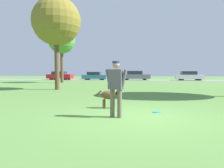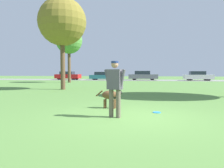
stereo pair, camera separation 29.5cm
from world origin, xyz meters
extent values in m
plane|color=#56843D|center=(0.00, 0.00, 0.00)|extent=(120.00, 120.00, 0.00)
cube|color=gray|center=(0.00, 28.40, 0.01)|extent=(120.00, 6.00, 0.01)
cylinder|color=#665B4C|center=(-0.44, -0.18, 0.40)|extent=(0.16, 0.16, 0.79)
cylinder|color=#665B4C|center=(-0.66, -0.11, 0.40)|extent=(0.16, 0.16, 0.79)
cube|color=#514C56|center=(-0.55, -0.15, 1.07)|extent=(0.46, 0.34, 0.56)
cylinder|color=#514C56|center=(-0.33, -0.22, 1.07)|extent=(0.22, 0.15, 0.57)
cylinder|color=#514C56|center=(-0.77, -0.07, 1.07)|extent=(0.22, 0.15, 0.57)
sphere|color=#A87A5B|center=(-0.55, -0.15, 1.49)|extent=(0.25, 0.25, 0.20)
cylinder|color=navy|center=(-0.55, -0.15, 1.56)|extent=(0.26, 0.26, 0.05)
ellipsoid|color=brown|center=(-0.98, 1.38, 0.47)|extent=(0.57, 0.33, 0.31)
ellipsoid|color=black|center=(-0.82, 1.37, 0.42)|extent=(0.18, 0.22, 0.17)
sphere|color=black|center=(-0.63, 1.37, 0.56)|extent=(0.19, 0.19, 0.18)
cylinder|color=brown|center=(-0.80, 1.46, 0.16)|extent=(0.07, 0.07, 0.32)
cylinder|color=brown|center=(-0.80, 1.29, 0.16)|extent=(0.07, 0.07, 0.32)
cylinder|color=brown|center=(-1.15, 1.47, 0.16)|extent=(0.07, 0.07, 0.32)
cylinder|color=brown|center=(-1.15, 1.30, 0.16)|extent=(0.07, 0.07, 0.32)
cylinder|color=brown|center=(-1.36, 1.39, 0.52)|extent=(0.26, 0.06, 0.23)
cylinder|color=#268CE5|center=(0.64, 0.77, 0.01)|extent=(0.25, 0.25, 0.02)
torus|color=#268CE5|center=(0.64, 0.77, 0.01)|extent=(0.25, 0.25, 0.02)
cylinder|color=brown|center=(-5.89, 8.93, 1.81)|extent=(0.33, 0.33, 3.61)
sphere|color=olive|center=(-5.89, 8.93, 4.92)|extent=(3.47, 3.47, 3.47)
cylinder|color=brown|center=(-9.32, 19.11, 1.94)|extent=(0.36, 0.36, 3.89)
sphere|color=#4C8938|center=(-9.32, 19.11, 5.09)|extent=(3.20, 3.20, 3.20)
cube|color=red|center=(-13.01, 28.06, 0.57)|extent=(4.18, 1.85, 0.67)
cube|color=#232D38|center=(-13.13, 28.06, 1.14)|extent=(2.20, 1.52, 0.46)
cylinder|color=black|center=(-11.75, 28.70, 0.34)|extent=(0.69, 0.23, 0.68)
cylinder|color=black|center=(-11.82, 27.29, 0.34)|extent=(0.69, 0.23, 0.68)
cylinder|color=black|center=(-14.21, 28.82, 0.34)|extent=(0.69, 0.23, 0.68)
cylinder|color=black|center=(-14.27, 27.41, 0.34)|extent=(0.69, 0.23, 0.68)
cube|color=teal|center=(-7.29, 28.50, 0.50)|extent=(3.99, 1.80, 0.61)
cube|color=#232D38|center=(-7.41, 28.50, 1.06)|extent=(2.08, 1.54, 0.50)
cylinder|color=black|center=(-6.09, 29.28, 0.29)|extent=(0.57, 0.20, 0.57)
cylinder|color=black|center=(-6.10, 27.72, 0.29)|extent=(0.57, 0.20, 0.57)
cylinder|color=black|center=(-8.49, 29.28, 0.29)|extent=(0.57, 0.20, 0.57)
cylinder|color=black|center=(-8.49, 27.73, 0.29)|extent=(0.57, 0.20, 0.57)
cube|color=slate|center=(-0.69, 28.67, 0.58)|extent=(4.58, 1.81, 0.68)
cube|color=#232D38|center=(-0.82, 28.67, 1.19)|extent=(2.39, 1.53, 0.54)
cylinder|color=black|center=(0.67, 29.44, 0.34)|extent=(0.67, 0.21, 0.67)
cylinder|color=black|center=(0.69, 27.94, 0.34)|extent=(0.67, 0.21, 0.67)
cylinder|color=black|center=(-2.06, 29.40, 0.34)|extent=(0.67, 0.21, 0.67)
cylinder|color=black|center=(-2.04, 27.90, 0.34)|extent=(0.67, 0.21, 0.67)
cube|color=white|center=(7.48, 28.26, 0.55)|extent=(4.22, 1.78, 0.65)
cube|color=#232D38|center=(7.35, 28.26, 1.14)|extent=(2.21, 1.50, 0.53)
cylinder|color=black|center=(8.71, 29.02, 0.33)|extent=(0.67, 0.22, 0.66)
cylinder|color=black|center=(8.75, 27.57, 0.33)|extent=(0.67, 0.22, 0.66)
cylinder|color=black|center=(6.21, 28.96, 0.33)|extent=(0.67, 0.22, 0.66)
cylinder|color=black|center=(6.24, 27.51, 0.33)|extent=(0.67, 0.22, 0.66)
camera|label=1|loc=(0.15, -6.21, 1.28)|focal=35.00mm
camera|label=2|loc=(0.44, -6.17, 1.28)|focal=35.00mm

